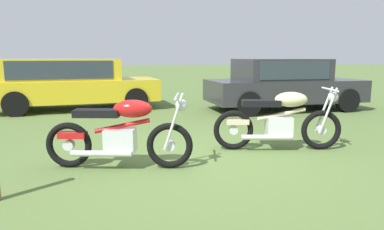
# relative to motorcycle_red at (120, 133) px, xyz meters

# --- Properties ---
(ground_plane) EXTENTS (120.00, 120.00, 0.00)m
(ground_plane) POSITION_rel_motorcycle_red_xyz_m (1.22, 0.28, -0.48)
(ground_plane) COLOR #567038
(motorcycle_red) EXTENTS (1.98, 0.67, 1.02)m
(motorcycle_red) POSITION_rel_motorcycle_red_xyz_m (0.00, 0.00, 0.00)
(motorcycle_red) COLOR black
(motorcycle_red) RESTS_ON ground
(motorcycle_cream) EXTENTS (2.06, 0.64, 1.02)m
(motorcycle_cream) POSITION_rel_motorcycle_red_xyz_m (2.47, 0.62, 0.00)
(motorcycle_cream) COLOR black
(motorcycle_cream) RESTS_ON ground
(car_yellow) EXTENTS (4.70, 2.60, 1.43)m
(car_yellow) POSITION_rel_motorcycle_red_xyz_m (-1.72, 5.71, 0.36)
(car_yellow) COLOR gold
(car_yellow) RESTS_ON ground
(car_charcoal) EXTENTS (4.46, 2.26, 1.43)m
(car_charcoal) POSITION_rel_motorcycle_red_xyz_m (4.23, 4.78, 0.32)
(car_charcoal) COLOR #2D2D33
(car_charcoal) RESTS_ON ground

